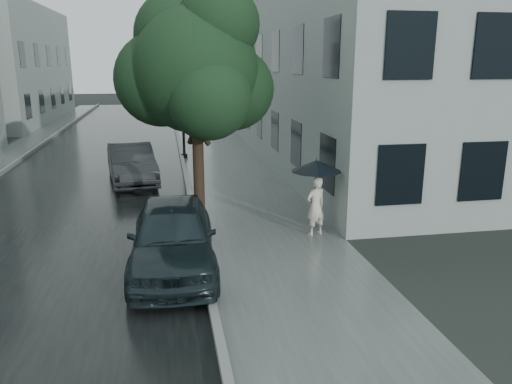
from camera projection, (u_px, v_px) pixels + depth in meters
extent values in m
plane|color=black|center=(281.00, 271.00, 10.49)|extent=(120.00, 120.00, 0.00)
cube|color=slate|center=(224.00, 161.00, 21.94)|extent=(3.50, 60.00, 0.01)
cube|color=slate|center=(182.00, 160.00, 21.60)|extent=(0.15, 60.00, 0.15)
cube|color=black|center=(99.00, 165.00, 21.01)|extent=(6.85, 60.00, 0.00)
cube|color=slate|center=(10.00, 166.00, 20.39)|extent=(0.15, 60.00, 0.15)
cube|color=gray|center=(298.00, 56.00, 28.83)|extent=(7.00, 36.00, 9.00)
cube|color=black|center=(238.00, 56.00, 28.23)|extent=(0.08, 32.40, 7.20)
cube|color=black|center=(49.00, 64.00, 36.19)|extent=(0.08, 16.20, 6.40)
imported|color=beige|center=(316.00, 206.00, 12.43)|extent=(0.64, 0.53, 1.49)
cylinder|color=black|center=(316.00, 184.00, 12.29)|extent=(0.02, 0.02, 0.64)
cone|color=black|center=(316.00, 166.00, 12.17)|extent=(1.50, 1.50, 0.28)
cylinder|color=black|center=(316.00, 159.00, 12.13)|extent=(0.02, 0.02, 0.08)
cylinder|color=black|center=(315.00, 198.00, 12.38)|extent=(0.03, 0.03, 0.06)
cylinder|color=#332619|center=(199.00, 174.00, 12.90)|extent=(0.29, 0.29, 2.85)
sphere|color=#1A391E|center=(196.00, 70.00, 12.23)|extent=(3.09, 3.09, 3.09)
sphere|color=#1A391E|center=(233.00, 89.00, 12.86)|extent=(2.13, 2.13, 2.13)
sphere|color=#1A391E|center=(162.00, 79.00, 12.60)|extent=(2.38, 2.38, 2.38)
sphere|color=#1A391E|center=(209.00, 97.00, 11.63)|extent=(2.01, 2.01, 2.01)
sphere|color=#1A391E|center=(179.00, 36.00, 12.63)|extent=(2.26, 2.26, 2.26)
sphere|color=#1A391E|center=(220.00, 24.00, 11.84)|extent=(1.92, 1.92, 1.92)
cylinder|color=black|center=(182.00, 102.00, 21.90)|extent=(0.12, 0.12, 4.98)
cylinder|color=black|center=(184.00, 156.00, 22.51)|extent=(0.28, 0.28, 0.20)
cylinder|color=black|center=(174.00, 43.00, 21.17)|extent=(0.51, 0.19, 0.08)
sphere|color=silver|center=(168.00, 44.00, 21.07)|extent=(0.32, 0.32, 0.32)
imported|color=black|center=(173.00, 236.00, 10.39)|extent=(1.88, 4.38, 1.47)
imported|color=#24272A|center=(131.00, 163.00, 17.90)|extent=(2.10, 4.39, 1.39)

